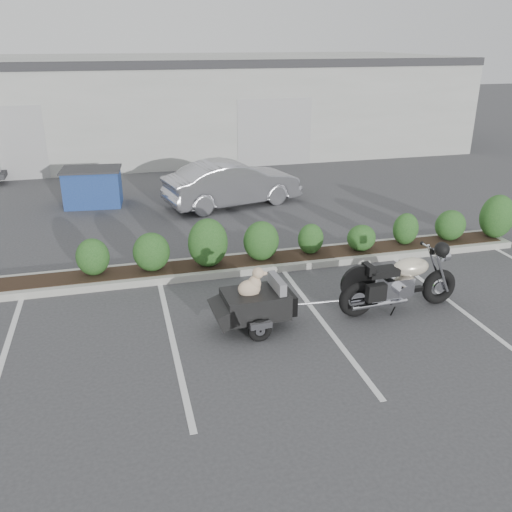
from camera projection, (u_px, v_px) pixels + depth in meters
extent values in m
plane|color=#38383A|center=(250.00, 314.00, 10.06)|extent=(90.00, 90.00, 0.00)
cube|color=#9E9E93|center=(269.00, 261.00, 12.24)|extent=(12.00, 1.00, 0.15)
cube|color=#9EA099|center=(159.00, 103.00, 24.56)|extent=(26.00, 10.00, 4.00)
torus|color=black|center=(357.00, 299.00, 9.88)|extent=(0.71, 0.21, 0.71)
torus|color=black|center=(439.00, 287.00, 10.36)|extent=(0.71, 0.21, 0.71)
cylinder|color=silver|center=(357.00, 299.00, 9.88)|extent=(0.30, 0.14, 0.30)
cylinder|color=silver|center=(439.00, 287.00, 10.36)|extent=(0.26, 0.12, 0.25)
cylinder|color=silver|center=(441.00, 271.00, 10.10)|extent=(0.46, 0.07, 0.94)
cylinder|color=silver|center=(435.00, 266.00, 10.29)|extent=(0.46, 0.07, 0.94)
cylinder|color=silver|center=(433.00, 250.00, 10.00)|extent=(0.07, 0.74, 0.04)
cylinder|color=silver|center=(445.00, 256.00, 10.14)|extent=(0.14, 0.20, 0.19)
sphere|color=black|center=(442.00, 249.00, 9.66)|extent=(0.29, 0.29, 0.27)
cube|color=silver|center=(396.00, 285.00, 10.04)|extent=(0.60, 0.39, 0.36)
cube|color=black|center=(400.00, 291.00, 10.12)|extent=(0.95, 0.15, 0.08)
ellipsoid|color=beige|center=(411.00, 267.00, 9.99)|extent=(0.71, 0.43, 0.35)
cube|color=black|center=(382.00, 272.00, 9.84)|extent=(0.59, 0.34, 0.13)
cube|color=black|center=(368.00, 269.00, 9.72)|extent=(0.14, 0.32, 0.17)
cylinder|color=silver|center=(380.00, 304.00, 9.84)|extent=(1.11, 0.15, 0.09)
cylinder|color=silver|center=(369.00, 295.00, 10.18)|extent=(1.11, 0.15, 0.09)
cube|color=black|center=(376.00, 293.00, 9.59)|extent=(0.36, 0.16, 0.32)
cube|color=black|center=(255.00, 304.00, 9.43)|extent=(1.14, 0.81, 0.44)
cube|color=slate|center=(277.00, 286.00, 9.43)|extent=(0.16, 0.66, 0.32)
cube|color=slate|center=(258.00, 298.00, 9.40)|extent=(0.77, 0.69, 0.04)
cube|color=black|center=(223.00, 312.00, 9.29)|extent=(0.43, 0.78, 0.39)
cube|color=black|center=(287.00, 302.00, 9.61)|extent=(0.24, 0.54, 0.36)
torus|color=black|center=(260.00, 331.00, 9.13)|extent=(0.42, 0.14, 0.41)
torus|color=black|center=(245.00, 307.00, 9.91)|extent=(0.42, 0.14, 0.41)
cube|color=silver|center=(261.00, 325.00, 9.03)|extent=(0.38, 0.10, 0.11)
cube|color=silver|center=(244.00, 300.00, 9.91)|extent=(0.38, 0.10, 0.11)
cylinder|color=black|center=(252.00, 318.00, 9.52)|extent=(0.09, 0.95, 0.04)
cylinder|color=silver|center=(300.00, 304.00, 9.71)|extent=(0.63, 0.07, 0.04)
ellipsoid|color=#CAAB88|center=(249.00, 289.00, 9.29)|extent=(0.41, 0.29, 0.32)
ellipsoid|color=#CAAB88|center=(255.00, 284.00, 9.28)|extent=(0.24, 0.23, 0.29)
sphere|color=#CAAB88|center=(258.00, 273.00, 9.23)|extent=(0.21, 0.21, 0.20)
ellipsoid|color=#CAAB88|center=(263.00, 273.00, 9.26)|extent=(0.15, 0.09, 0.07)
sphere|color=black|center=(267.00, 273.00, 9.28)|extent=(0.04, 0.04, 0.04)
ellipsoid|color=#CAAB88|center=(257.00, 273.00, 9.16)|extent=(0.05, 0.04, 0.11)
ellipsoid|color=#CAAB88|center=(255.00, 271.00, 9.26)|extent=(0.05, 0.04, 0.11)
cylinder|color=#CAAB88|center=(257.00, 295.00, 9.31)|extent=(0.05, 0.05, 0.13)
cylinder|color=#CAAB88|center=(255.00, 292.00, 9.42)|extent=(0.05, 0.05, 0.13)
imported|color=#A6A5AD|center=(233.00, 183.00, 16.36)|extent=(4.34, 2.36, 1.36)
cube|color=navy|center=(93.00, 188.00, 16.39)|extent=(1.74, 1.25, 1.09)
cube|color=#2D2D30|center=(91.00, 169.00, 16.18)|extent=(1.84, 1.35, 0.05)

